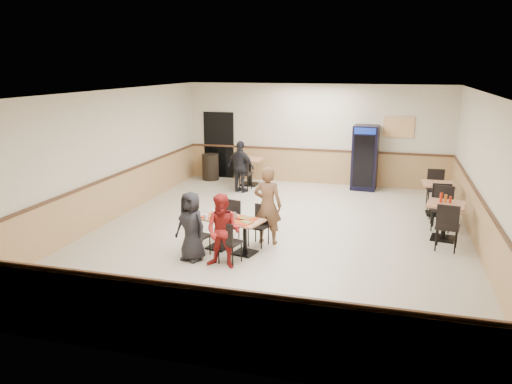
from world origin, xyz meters
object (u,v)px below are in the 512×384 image
(main_table, at_px, (231,229))
(side_table_far, at_px, (438,194))
(diner_man_opposite, at_px, (268,205))
(side_table_near, at_px, (445,215))
(back_table, at_px, (250,167))
(pepsi_cooler, at_px, (365,158))
(trash_bin, at_px, (210,167))
(diner_woman_right, at_px, (223,231))
(lone_diner, at_px, (241,167))
(diner_woman_left, at_px, (191,226))

(main_table, height_order, side_table_far, side_table_far)
(diner_man_opposite, xyz_separation_m, side_table_far, (3.48, 3.01, -0.28))
(side_table_near, relative_size, side_table_far, 1.07)
(main_table, distance_m, back_table, 5.55)
(side_table_near, xyz_separation_m, pepsi_cooler, (-1.88, 4.00, 0.42))
(main_table, height_order, diner_man_opposite, diner_man_opposite)
(pepsi_cooler, height_order, trash_bin, pepsi_cooler)
(diner_woman_right, xyz_separation_m, lone_diner, (-1.29, 5.30, 0.06))
(back_table, bearing_deg, diner_man_opposite, -69.91)
(diner_woman_right, xyz_separation_m, side_table_near, (3.94, 2.61, -0.16))
(back_table, bearing_deg, lone_diner, -90.00)
(side_table_far, distance_m, trash_bin, 6.96)
(side_table_far, bearing_deg, lone_diner, 170.64)
(diner_man_opposite, xyz_separation_m, side_table_near, (3.49, 1.18, -0.28))
(diner_man_opposite, relative_size, back_table, 1.96)
(diner_man_opposite, distance_m, back_table, 5.11)
(diner_woman_left, relative_size, side_table_near, 1.55)
(diner_man_opposite, distance_m, pepsi_cooler, 5.43)
(pepsi_cooler, bearing_deg, main_table, -107.48)
(lone_diner, xyz_separation_m, side_table_far, (5.23, -0.86, -0.21))
(diner_man_opposite, distance_m, side_table_near, 3.69)
(diner_woman_right, height_order, side_table_far, diner_woman_right)
(diner_woman_right, height_order, trash_bin, diner_woman_right)
(diner_man_opposite, bearing_deg, lone_diner, -62.33)
(pepsi_cooler, bearing_deg, lone_diner, -155.58)
(pepsi_cooler, bearing_deg, back_table, -170.26)
(diner_woman_left, relative_size, back_table, 1.61)
(main_table, bearing_deg, side_table_far, 56.26)
(main_table, bearing_deg, diner_woman_right, -67.62)
(main_table, distance_m, side_table_far, 5.44)
(diner_woman_left, distance_m, diner_woman_right, 0.71)
(trash_bin, bearing_deg, back_table, -14.10)
(main_table, height_order, diner_woman_left, diner_woman_left)
(diner_woman_left, distance_m, pepsi_cooler, 7.01)
(lone_diner, relative_size, pepsi_cooler, 0.79)
(side_table_far, bearing_deg, side_table_near, -89.77)
(main_table, xyz_separation_m, side_table_near, (4.06, 1.81, 0.08))
(diner_woman_right, distance_m, side_table_near, 4.73)
(diner_man_opposite, distance_m, lone_diner, 4.25)
(main_table, bearing_deg, lone_diner, 119.07)
(diner_woman_left, xyz_separation_m, side_table_far, (4.62, 4.26, -0.13))
(lone_diner, height_order, side_table_far, lone_diner)
(side_table_far, bearing_deg, diner_man_opposite, -139.16)
(main_table, distance_m, pepsi_cooler, 6.23)
(side_table_near, height_order, back_table, back_table)
(diner_woman_right, bearing_deg, side_table_near, 36.71)
(diner_woman_right, relative_size, trash_bin, 1.65)
(lone_diner, bearing_deg, trash_bin, -25.24)
(diner_woman_left, height_order, side_table_near, diner_woman_left)
(main_table, xyz_separation_m, diner_woman_right, (0.11, -0.80, 0.24))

